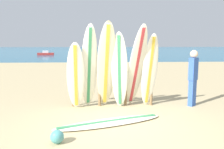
{
  "coord_description": "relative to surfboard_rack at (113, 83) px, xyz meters",
  "views": [
    {
      "loc": [
        -0.43,
        -5.24,
        1.97
      ],
      "look_at": [
        -0.02,
        2.14,
        0.94
      ],
      "focal_mm": 37.19,
      "sensor_mm": 36.0,
      "label": 1
    }
  ],
  "objects": [
    {
      "name": "surfboard_rack",
      "position": [
        0.0,
        0.0,
        0.0
      ],
      "size": [
        2.55,
        0.09,
        1.2
      ],
      "color": "olive",
      "rests_on": "ground"
    },
    {
      "name": "small_boat_offshore",
      "position": [
        -8.81,
        30.0,
        -0.48
      ],
      "size": [
        2.63,
        1.41,
        0.71
      ],
      "color": "#B22D28",
      "rests_on": "ocean_water"
    },
    {
      "name": "surfboard_lying_on_sand",
      "position": [
        -0.17,
        -1.63,
        -0.7
      ],
      "size": [
        2.83,
        1.49,
        0.08
      ],
      "color": "silver",
      "rests_on": "ground"
    },
    {
      "name": "beachgoer_standing",
      "position": [
        2.48,
        -0.17,
        0.23
      ],
      "size": [
        0.33,
        0.31,
        1.74
      ],
      "color": "#3359B2",
      "rests_on": "ground"
    },
    {
      "name": "surfboard_leaning_center_left",
      "position": [
        -0.2,
        -0.31,
        0.55
      ],
      "size": [
        0.66,
        0.98,
        2.57
      ],
      "color": "beige",
      "rests_on": "ground"
    },
    {
      "name": "ocean_water",
      "position": [
        0.02,
        56.16,
        -0.73
      ],
      "size": [
        120.0,
        80.0,
        0.01
      ],
      "primitive_type": "cube",
      "color": "#196B93",
      "rests_on": "ground"
    },
    {
      "name": "surfboard_leaning_right",
      "position": [
        1.1,
        -0.26,
        0.38
      ],
      "size": [
        0.55,
        0.74,
        2.23
      ],
      "color": "white",
      "rests_on": "ground"
    },
    {
      "name": "ground_plane",
      "position": [
        0.02,
        -1.84,
        -0.73
      ],
      "size": [
        120.0,
        120.0,
        0.0
      ],
      "primitive_type": "plane",
      "color": "tan"
    },
    {
      "name": "surfboard_leaning_far_left",
      "position": [
        -1.09,
        -0.41,
        0.26
      ],
      "size": [
        0.56,
        0.65,
        1.99
      ],
      "color": "white",
      "rests_on": "ground"
    },
    {
      "name": "surfboard_leaning_left",
      "position": [
        -0.71,
        -0.31,
        0.51
      ],
      "size": [
        0.62,
        0.95,
        2.49
      ],
      "color": "white",
      "rests_on": "ground"
    },
    {
      "name": "surfboard_leaning_center_right",
      "position": [
        0.69,
        -0.31,
        0.51
      ],
      "size": [
        0.71,
        1.22,
        2.48
      ],
      "color": "silver",
      "rests_on": "ground"
    },
    {
      "name": "beach_ball",
      "position": [
        -1.25,
        -2.7,
        -0.6
      ],
      "size": [
        0.27,
        0.27,
        0.27
      ],
      "primitive_type": "sphere",
      "color": "teal",
      "rests_on": "ground"
    },
    {
      "name": "surfboard_leaning_center",
      "position": [
        0.18,
        -0.34,
        0.41
      ],
      "size": [
        0.58,
        0.64,
        2.28
      ],
      "color": "silver",
      "rests_on": "ground"
    }
  ]
}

